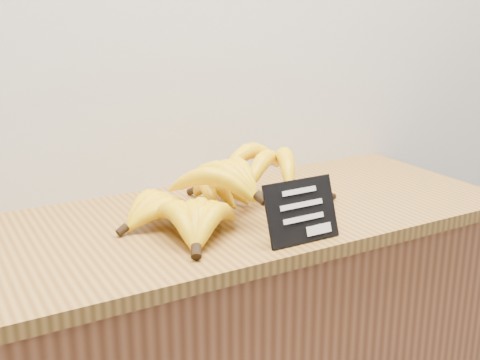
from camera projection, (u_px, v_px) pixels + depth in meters
name	position (u px, v px, depth m)	size (l,w,h in m)	color
counter_top	(229.00, 218.00, 1.37)	(1.30, 0.54, 0.03)	olive
chalkboard_sign	(302.00, 211.00, 1.19)	(0.16, 0.01, 0.13)	black
banana_pile	(225.00, 192.00, 1.32)	(0.53, 0.36, 0.13)	yellow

